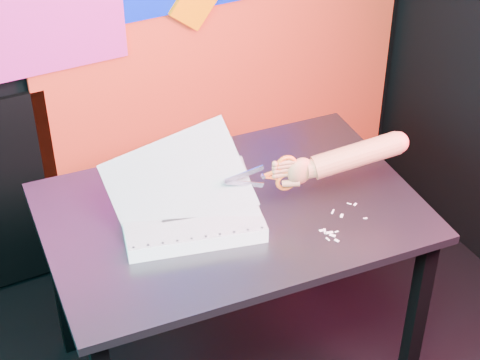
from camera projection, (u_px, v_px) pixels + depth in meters
room at (256, 192)px, 1.62m from camera, size 3.01×3.01×2.71m
backdrop at (83, 61)px, 2.93m from camera, size 2.88×0.05×2.08m
work_table at (232, 231)px, 2.61m from camera, size 1.24×0.87×0.75m
printout_stack at (190, 213)px, 2.48m from camera, size 0.48×0.40×0.31m
scissors at (281, 174)px, 2.46m from camera, size 0.23×0.06×0.13m
hand_forearm at (347, 158)px, 2.49m from camera, size 0.42×0.14×0.14m
paper_clippings at (335, 226)px, 2.48m from camera, size 0.18×0.15×0.00m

